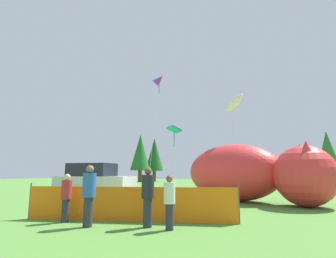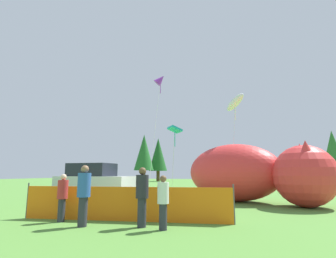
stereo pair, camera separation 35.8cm
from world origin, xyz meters
The scene contains 15 objects.
ground_plane centered at (0.00, 0.00, 0.00)m, with size 120.00×120.00×0.00m, color #548C38.
parked_car centered at (-3.47, 1.04, 1.07)m, with size 4.37×2.07×2.19m.
folding_chair centered at (2.75, 0.26, 0.49)m, with size 0.68×0.68×0.86m.
inflatable_cat centered at (4.98, 3.70, 1.56)m, with size 8.54×6.30×3.37m.
safety_fence centered at (0.76, -3.60, 0.59)m, with size 7.50×1.10×1.29m.
spectator_in_yellow_shirt centered at (-0.04, -4.84, 1.04)m, with size 0.41×0.41×1.90m.
spectator_in_black_shirt centered at (1.76, -4.37, 1.00)m, with size 0.40×0.40×1.83m.
spectator_in_grey_shirt centered at (-1.23, -4.36, 0.88)m, with size 0.35×0.35×1.62m.
spectator_in_white_shirt centered at (2.52, -4.56, 0.86)m, with size 0.34×0.34×1.58m.
kite_purple_delta centered at (-2.39, 9.40, 10.03)m, with size 1.34×3.42×10.70m.
kite_white_ghost centered at (4.23, 6.75, 6.66)m, with size 1.86×2.86×7.33m.
kite_teal_diamond centered at (-0.23, 6.53, 4.82)m, with size 1.55×2.82×5.14m.
horizon_tree_east centered at (-12.77, 38.45, 5.37)m, with size 3.67×3.67×8.75m.
horizon_tree_west centered at (-14.28, 34.50, 5.55)m, with size 3.79×3.79×9.03m.
horizon_tree_mid centered at (18.87, 39.13, 5.49)m, with size 3.75×3.75×8.94m.
Camera 1 is at (4.70, -12.29, 1.65)m, focal length 28.00 mm.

